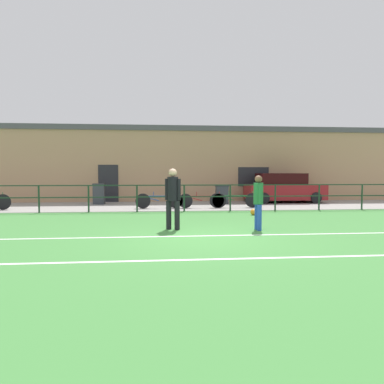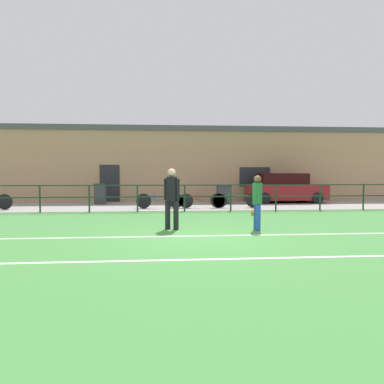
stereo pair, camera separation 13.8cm
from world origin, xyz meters
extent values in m
cube|color=#42843D|center=(0.00, 0.00, -0.02)|extent=(60.00, 44.00, 0.04)
cube|color=white|center=(0.00, 0.23, 0.00)|extent=(36.00, 0.11, 0.00)
cube|color=white|center=(0.00, -2.22, 0.00)|extent=(36.00, 0.11, 0.00)
cube|color=gray|center=(0.00, 8.50, 0.01)|extent=(48.00, 5.00, 0.02)
cylinder|color=#193823|center=(-6.00, 6.00, 0.57)|extent=(0.07, 0.07, 1.15)
cylinder|color=#193823|center=(-4.00, 6.00, 0.57)|extent=(0.07, 0.07, 1.15)
cylinder|color=#193823|center=(-2.00, 6.00, 0.57)|extent=(0.07, 0.07, 1.15)
cylinder|color=#193823|center=(0.00, 6.00, 0.57)|extent=(0.07, 0.07, 1.15)
cylinder|color=#193823|center=(2.00, 6.00, 0.57)|extent=(0.07, 0.07, 1.15)
cylinder|color=#193823|center=(4.00, 6.00, 0.57)|extent=(0.07, 0.07, 1.15)
cylinder|color=#193823|center=(6.00, 6.00, 0.57)|extent=(0.07, 0.07, 1.15)
cylinder|color=#193823|center=(8.00, 6.00, 0.57)|extent=(0.07, 0.07, 1.15)
cube|color=#193823|center=(0.00, 6.00, 1.13)|extent=(36.00, 0.04, 0.04)
cube|color=#193823|center=(0.00, 6.00, 0.63)|extent=(36.00, 0.04, 0.04)
cube|color=tan|center=(0.00, 12.20, 2.02)|extent=(28.00, 2.40, 4.04)
cube|color=#232328|center=(-3.92, 10.98, 1.05)|extent=(1.10, 0.04, 2.10)
cube|color=#232328|center=(4.38, 10.98, 1.43)|extent=(1.80, 0.04, 1.10)
cube|color=#4C4C51|center=(0.00, 12.20, 4.19)|extent=(28.00, 2.56, 0.30)
cylinder|color=black|center=(-0.77, 1.39, 0.42)|extent=(0.15, 0.15, 0.84)
cylinder|color=black|center=(-0.53, 1.28, 0.42)|extent=(0.15, 0.15, 0.84)
cylinder|color=black|center=(-0.65, 1.34, 1.19)|extent=(0.31, 0.31, 0.70)
sphere|color=tan|center=(-0.65, 1.34, 1.66)|extent=(0.24, 0.24, 0.24)
cylinder|color=black|center=(-0.83, 1.41, 1.17)|extent=(0.11, 0.11, 0.62)
cylinder|color=black|center=(-0.48, 1.26, 1.17)|extent=(0.11, 0.11, 0.62)
cylinder|color=blue|center=(1.80, 0.91, 0.38)|extent=(0.14, 0.14, 0.75)
cylinder|color=blue|center=(1.80, 1.15, 0.38)|extent=(0.14, 0.14, 0.75)
cylinder|color=#237038|center=(1.80, 1.03, 1.06)|extent=(0.28, 0.28, 0.62)
sphere|color=brown|center=(1.80, 1.03, 1.48)|extent=(0.21, 0.21, 0.21)
cylinder|color=#237038|center=(1.80, 0.86, 1.04)|extent=(0.10, 0.10, 0.55)
cylinder|color=#237038|center=(1.80, 1.20, 1.04)|extent=(0.10, 0.10, 0.55)
sphere|color=orange|center=(2.61, 4.48, 0.12)|extent=(0.24, 0.24, 0.24)
cylinder|color=#232D4C|center=(-0.44, 7.78, 0.27)|extent=(0.09, 0.09, 0.51)
cylinder|color=#232D4C|center=(-0.60, 7.75, 0.27)|extent=(0.09, 0.09, 0.51)
cylinder|color=white|center=(-0.52, 7.76, 0.74)|extent=(0.19, 0.19, 0.42)
sphere|color=#A37556|center=(-0.52, 7.76, 1.02)|extent=(0.14, 0.14, 0.14)
cylinder|color=white|center=(-0.41, 7.79, 0.73)|extent=(0.07, 0.07, 0.38)
cylinder|color=white|center=(-0.63, 7.74, 0.73)|extent=(0.07, 0.07, 0.38)
cube|color=maroon|center=(5.82, 9.84, 0.59)|extent=(4.20, 1.75, 0.82)
cube|color=black|center=(5.61, 9.84, 1.31)|extent=(2.52, 1.47, 0.62)
cylinder|color=black|center=(4.40, 9.00, 0.32)|extent=(0.60, 0.18, 0.60)
cylinder|color=black|center=(7.25, 9.00, 0.32)|extent=(0.60, 0.18, 0.60)
cylinder|color=black|center=(4.40, 10.68, 0.32)|extent=(0.60, 0.18, 0.60)
cylinder|color=black|center=(7.25, 10.68, 0.32)|extent=(0.60, 0.18, 0.60)
cylinder|color=black|center=(1.61, 7.20, 0.36)|extent=(0.68, 0.04, 0.68)
cylinder|color=black|center=(3.30, 7.20, 0.36)|extent=(0.68, 0.04, 0.68)
cube|color=#1E6633|center=(2.46, 7.20, 0.58)|extent=(1.32, 0.04, 0.04)
cube|color=#1E6633|center=(2.03, 7.20, 0.47)|extent=(0.83, 0.03, 0.25)
cylinder|color=#1E6633|center=(2.16, 7.20, 0.68)|extent=(0.03, 0.03, 0.20)
cylinder|color=#1E6633|center=(3.30, 7.20, 0.65)|extent=(0.03, 0.03, 0.28)
cylinder|color=black|center=(-7.94, 7.20, 0.37)|extent=(0.69, 0.04, 0.69)
cylinder|color=#1E6633|center=(-7.94, 7.20, 0.66)|extent=(0.03, 0.03, 0.28)
cylinder|color=black|center=(-1.81, 7.20, 0.36)|extent=(0.69, 0.04, 0.69)
cylinder|color=black|center=(-0.32, 7.20, 0.36)|extent=(0.69, 0.04, 0.69)
cube|color=#234C99|center=(-1.07, 7.20, 0.59)|extent=(1.16, 0.04, 0.04)
cube|color=#234C99|center=(-1.44, 7.20, 0.48)|extent=(0.72, 0.03, 0.24)
cylinder|color=#234C99|center=(-1.33, 7.20, 0.69)|extent=(0.03, 0.03, 0.20)
cylinder|color=#234C99|center=(-0.32, 7.20, 0.66)|extent=(0.03, 0.03, 0.28)
cylinder|color=black|center=(0.14, 7.20, 0.35)|extent=(0.67, 0.04, 0.67)
cylinder|color=black|center=(1.72, 7.20, 0.35)|extent=(0.67, 0.04, 0.67)
cube|color=maroon|center=(0.93, 7.20, 0.57)|extent=(1.24, 0.04, 0.04)
cube|color=maroon|center=(0.53, 7.20, 0.46)|extent=(0.77, 0.03, 0.24)
cylinder|color=maroon|center=(0.65, 7.20, 0.67)|extent=(0.03, 0.03, 0.20)
cylinder|color=maroon|center=(1.72, 7.20, 0.64)|extent=(0.03, 0.03, 0.28)
cube|color=#33383D|center=(2.23, 9.32, 0.47)|extent=(0.62, 0.52, 0.89)
cube|color=#282C30|center=(2.23, 9.32, 0.95)|extent=(0.65, 0.55, 0.08)
cube|color=#33383D|center=(-4.20, 9.59, 0.52)|extent=(0.56, 0.47, 1.00)
cube|color=#282C30|center=(-4.20, 9.59, 1.06)|extent=(0.60, 0.51, 0.08)
camera|label=1|loc=(-1.01, -8.69, 1.66)|focal=32.33mm
camera|label=2|loc=(-0.88, -8.70, 1.66)|focal=32.33mm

